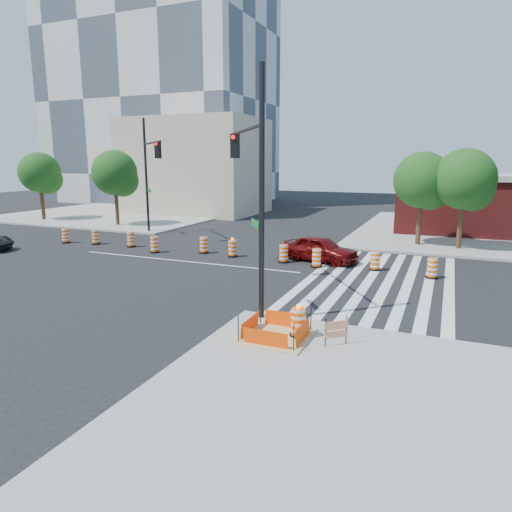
# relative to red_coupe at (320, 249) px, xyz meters

# --- Properties ---
(ground) EXTENTS (120.00, 120.00, 0.00)m
(ground) POSITION_rel_red_coupe_xyz_m (-7.21, -3.03, -0.74)
(ground) COLOR black
(ground) RESTS_ON ground
(sidewalk_ne) EXTENTS (22.00, 22.00, 0.15)m
(sidewalk_ne) POSITION_rel_red_coupe_xyz_m (10.79, 14.97, -0.67)
(sidewalk_ne) COLOR gray
(sidewalk_ne) RESTS_ON ground
(sidewalk_nw) EXTENTS (22.00, 22.00, 0.15)m
(sidewalk_nw) POSITION_rel_red_coupe_xyz_m (-25.21, 14.97, -0.67)
(sidewalk_nw) COLOR gray
(sidewalk_nw) RESTS_ON ground
(crosswalk_east) EXTENTS (6.75, 13.50, 0.01)m
(crosswalk_east) POSITION_rel_red_coupe_xyz_m (3.74, -3.03, -0.73)
(crosswalk_east) COLOR silver
(crosswalk_east) RESTS_ON ground
(lane_centerline) EXTENTS (14.00, 0.12, 0.01)m
(lane_centerline) POSITION_rel_red_coupe_xyz_m (-7.21, -3.03, -0.74)
(lane_centerline) COLOR silver
(lane_centerline) RESTS_ON ground
(excavation_pit) EXTENTS (2.20, 2.20, 0.90)m
(excavation_pit) POSITION_rel_red_coupe_xyz_m (1.79, -12.03, -0.52)
(excavation_pit) COLOR tan
(excavation_pit) RESTS_ON ground
(tower_nw) EXTENTS (28.00, 18.00, 45.00)m
(tower_nw) POSITION_rel_red_coupe_xyz_m (-31.21, 30.97, 21.76)
(tower_nw) COLOR silver
(tower_nw) RESTS_ON ground
(brick_storefront) EXTENTS (16.50, 8.50, 4.60)m
(brick_storefront) POSITION_rel_red_coupe_xyz_m (10.79, 14.97, 1.58)
(brick_storefront) COLOR maroon
(brick_storefront) RESTS_ON ground
(beige_midrise) EXTENTS (14.00, 10.00, 10.00)m
(beige_midrise) POSITION_rel_red_coupe_xyz_m (-19.21, 18.97, 4.26)
(beige_midrise) COLOR tan
(beige_midrise) RESTS_ON ground
(red_coupe) EXTENTS (4.64, 2.73, 1.48)m
(red_coupe) POSITION_rel_red_coupe_xyz_m (0.00, 0.00, 0.00)
(red_coupe) COLOR #540707
(red_coupe) RESTS_ON ground
(signal_pole_se) EXTENTS (3.87, 5.46, 8.67)m
(signal_pole_se) POSITION_rel_red_coupe_xyz_m (-0.40, -8.95, 4.56)
(signal_pole_se) COLOR black
(signal_pole_se) RESTS_ON ground
(signal_pole_nw) EXTENTS (4.75, 4.75, 8.69)m
(signal_pole_nw) POSITION_rel_red_coupe_xyz_m (-14.10, 3.61, 4.57)
(signal_pole_nw) COLOR black
(signal_pole_nw) RESTS_ON ground
(pit_drum) EXTENTS (0.56, 0.56, 1.10)m
(pit_drum) POSITION_rel_red_coupe_xyz_m (2.44, -11.74, -0.13)
(pit_drum) COLOR black
(pit_drum) RESTS_ON ground
(barricade) EXTENTS (0.63, 0.53, 0.93)m
(barricade) POSITION_rel_red_coupe_xyz_m (3.71, -11.93, -0.08)
(barricade) COLOR #FF5A05
(barricade) RESTS_ON ground
(tree_north_a) EXTENTS (3.82, 3.78, 6.42)m
(tree_north_a) POSITION_rel_red_coupe_xyz_m (-29.02, 7.12, 3.57)
(tree_north_a) COLOR #382314
(tree_north_a) RESTS_ON ground
(tree_north_b) EXTENTS (3.85, 3.85, 6.54)m
(tree_north_b) POSITION_rel_red_coupe_xyz_m (-19.97, 6.82, 3.65)
(tree_north_b) COLOR #382314
(tree_north_b) RESTS_ON ground
(tree_north_c) EXTENTS (3.70, 3.68, 6.25)m
(tree_north_c) POSITION_rel_red_coupe_xyz_m (4.86, 7.15, 3.45)
(tree_north_c) COLOR #382314
(tree_north_c) RESTS_ON ground
(tree_north_d) EXTENTS (3.78, 3.78, 6.42)m
(tree_north_d) POSITION_rel_red_coupe_xyz_m (7.37, 6.64, 3.57)
(tree_north_d) COLOR #382314
(tree_north_d) RESTS_ON ground
(median_drum_0) EXTENTS (0.60, 0.60, 1.02)m
(median_drum_0) POSITION_rel_red_coupe_xyz_m (-17.95, -1.21, -0.26)
(median_drum_0) COLOR black
(median_drum_0) RESTS_ON ground
(median_drum_1) EXTENTS (0.60, 0.60, 1.02)m
(median_drum_1) POSITION_rel_red_coupe_xyz_m (-15.66, -0.79, -0.26)
(median_drum_1) COLOR black
(median_drum_1) RESTS_ON ground
(median_drum_2) EXTENTS (0.60, 0.60, 1.02)m
(median_drum_2) POSITION_rel_red_coupe_xyz_m (-12.79, -0.64, -0.26)
(median_drum_2) COLOR black
(median_drum_2) RESTS_ON ground
(median_drum_3) EXTENTS (0.60, 0.60, 1.02)m
(median_drum_3) POSITION_rel_red_coupe_xyz_m (-10.24, -1.60, -0.26)
(median_drum_3) COLOR black
(median_drum_3) RESTS_ON ground
(median_drum_4) EXTENTS (0.60, 0.60, 1.02)m
(median_drum_4) POSITION_rel_red_coupe_xyz_m (-7.28, -0.58, -0.26)
(median_drum_4) COLOR black
(median_drum_4) RESTS_ON ground
(median_drum_5) EXTENTS (0.60, 0.60, 1.18)m
(median_drum_5) POSITION_rel_red_coupe_xyz_m (-5.17, -0.86, -0.25)
(median_drum_5) COLOR black
(median_drum_5) RESTS_ON ground
(median_drum_6) EXTENTS (0.60, 0.60, 1.02)m
(median_drum_6) POSITION_rel_red_coupe_xyz_m (-1.83, -1.09, -0.26)
(median_drum_6) COLOR black
(median_drum_6) RESTS_ON ground
(median_drum_7) EXTENTS (0.60, 0.60, 1.02)m
(median_drum_7) POSITION_rel_red_coupe_xyz_m (0.20, -1.51, -0.26)
(median_drum_7) COLOR black
(median_drum_7) RESTS_ON ground
(median_drum_8) EXTENTS (0.60, 0.60, 1.02)m
(median_drum_8) POSITION_rel_red_coupe_xyz_m (3.23, -0.98, -0.26)
(median_drum_8) COLOR black
(median_drum_8) RESTS_ON ground
(median_drum_9) EXTENTS (0.60, 0.60, 1.02)m
(median_drum_9) POSITION_rel_red_coupe_xyz_m (6.06, -1.60, -0.26)
(median_drum_9) COLOR black
(median_drum_9) RESTS_ON ground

